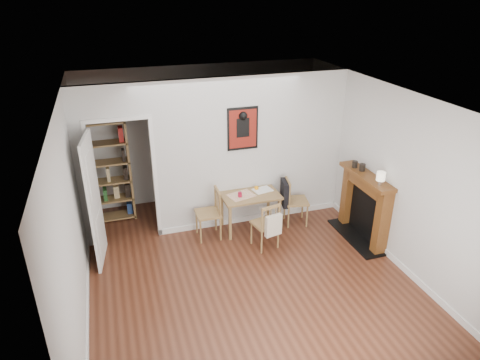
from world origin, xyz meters
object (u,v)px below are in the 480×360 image
object	(u,v)px
chair_left	(208,214)
ceramic_jar_a	(362,167)
red_glass	(240,195)
fireplace	(365,205)
notebook	(262,190)
ceramic_jar_b	(355,164)
orange_fruit	(256,188)
chair_front	(265,224)
mantel_lamp	(381,177)
chair_right	(295,201)
bookshelf	(108,172)
dining_table	(250,198)

from	to	relation	value
chair_left	ceramic_jar_a	bearing A→B (deg)	-14.70
chair_left	red_glass	xyz separation A→B (m)	(0.56, 0.00, 0.27)
fireplace	notebook	world-z (taller)	fireplace
notebook	ceramic_jar_a	distance (m)	1.70
ceramic_jar_a	ceramic_jar_b	bearing A→B (deg)	105.45
chair_left	red_glass	size ratio (longest dim) A/B	9.87
fireplace	orange_fruit	bearing A→B (deg)	148.11
chair_front	fireplace	world-z (taller)	fireplace
notebook	mantel_lamp	world-z (taller)	mantel_lamp
chair_left	chair_front	bearing A→B (deg)	-34.89
chair_right	fireplace	world-z (taller)	fireplace
bookshelf	orange_fruit	world-z (taller)	bookshelf
mantel_lamp	ceramic_jar_b	distance (m)	0.70
bookshelf	fireplace	world-z (taller)	bookshelf
orange_fruit	ceramic_jar_a	bearing A→B (deg)	-28.10
chair_right	bookshelf	bearing A→B (deg)	159.39
chair_right	chair_left	bearing A→B (deg)	179.39
orange_fruit	mantel_lamp	world-z (taller)	mantel_lamp
chair_left	ceramic_jar_b	distance (m)	2.55
mantel_lamp	bookshelf	bearing A→B (deg)	149.17
red_glass	bookshelf	bearing A→B (deg)	151.11
fireplace	red_glass	xyz separation A→B (m)	(-1.90, 0.79, 0.09)
dining_table	bookshelf	xyz separation A→B (m)	(-2.25, 1.09, 0.33)
red_glass	orange_fruit	bearing A→B (deg)	25.79
red_glass	notebook	world-z (taller)	red_glass
ceramic_jar_a	fireplace	bearing A→B (deg)	-76.69
chair_left	bookshelf	distance (m)	1.94
ceramic_jar_a	orange_fruit	bearing A→B (deg)	151.90
chair_right	notebook	xyz separation A→B (m)	(-0.57, 0.14, 0.23)
chair_right	dining_table	bearing A→B (deg)	175.28
ceramic_jar_a	bookshelf	bearing A→B (deg)	155.68
mantel_lamp	orange_fruit	bearing A→B (deg)	137.45
chair_left	ceramic_jar_b	size ratio (longest dim) A/B	7.77
chair_front	chair_right	bearing A→B (deg)	35.44
mantel_lamp	fireplace	bearing A→B (deg)	79.04
chair_right	ceramic_jar_b	distance (m)	1.21
bookshelf	red_glass	bearing A→B (deg)	-28.89
fireplace	notebook	bearing A→B (deg)	147.89
notebook	chair_right	bearing A→B (deg)	-13.77
chair_front	orange_fruit	size ratio (longest dim) A/B	10.89
notebook	chair_front	bearing A→B (deg)	-106.15
fireplace	ceramic_jar_b	world-z (taller)	ceramic_jar_b
orange_fruit	mantel_lamp	bearing A→B (deg)	-42.55
bookshelf	notebook	size ratio (longest dim) A/B	5.91
red_glass	dining_table	bearing A→B (deg)	13.93
fireplace	bookshelf	bearing A→B (deg)	154.02
orange_fruit	mantel_lamp	xyz separation A→B (m)	(1.47, -1.35, 0.59)
chair_left	red_glass	bearing A→B (deg)	0.18
chair_front	fireplace	distance (m)	1.68
notebook	chair_left	bearing A→B (deg)	-173.05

